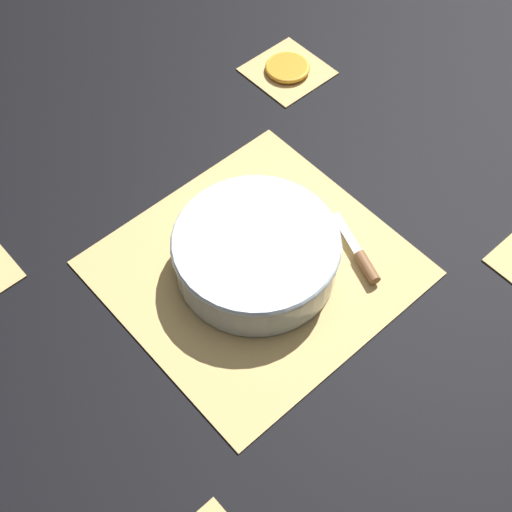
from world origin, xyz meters
TOP-DOWN VIEW (x-y plane):
  - ground_plane at (0.00, 0.00)m, footprint 6.00×6.00m
  - bamboo_mat_center at (-0.00, 0.00)m, footprint 0.43×0.41m
  - coaster_mat_near_left at (-0.34, -0.29)m, footprint 0.14×0.14m
  - fruit_salad_bowl at (0.00, -0.00)m, footprint 0.25×0.25m
  - paring_knife at (-0.12, 0.11)m, footprint 0.06×0.14m
  - orange_slice_whole at (-0.34, -0.29)m, footprint 0.09×0.09m

SIDE VIEW (x-z plane):
  - ground_plane at x=0.00m, z-range 0.00..0.00m
  - coaster_mat_near_left at x=-0.34m, z-range 0.00..0.01m
  - bamboo_mat_center at x=0.00m, z-range 0.00..0.01m
  - orange_slice_whole at x=-0.34m, z-range 0.01..0.02m
  - paring_knife at x=-0.12m, z-range 0.01..0.02m
  - fruit_salad_bowl at x=0.00m, z-range 0.01..0.08m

